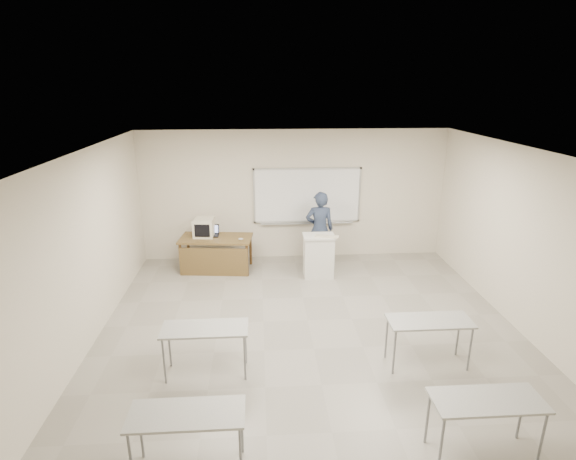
{
  "coord_description": "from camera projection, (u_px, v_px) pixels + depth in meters",
  "views": [
    {
      "loc": [
        -0.81,
        -6.06,
        3.96
      ],
      "look_at": [
        -0.26,
        2.2,
        1.25
      ],
      "focal_mm": 28.0,
      "sensor_mm": 36.0,
      "label": 1
    }
  ],
  "objects": [
    {
      "name": "crt_monitor",
      "position": [
        204.0,
        227.0,
        9.85
      ],
      "size": [
        0.43,
        0.48,
        0.41
      ],
      "rotation": [
        0.0,
        0.0,
        -0.09
      ],
      "color": "beige",
      "rests_on": "instructor_desk"
    },
    {
      "name": "whiteboard",
      "position": [
        307.0,
        196.0,
        10.35
      ],
      "size": [
        2.48,
        0.1,
        1.31
      ],
      "color": "white",
      "rests_on": "floor"
    },
    {
      "name": "presenter",
      "position": [
        320.0,
        229.0,
        9.99
      ],
      "size": [
        0.64,
        0.42,
        1.73
      ],
      "primitive_type": "imported",
      "rotation": [
        0.0,
        0.0,
        3.13
      ],
      "color": "black",
      "rests_on": "floor"
    },
    {
      "name": "laptop",
      "position": [
        212.0,
        233.0,
        9.93
      ],
      "size": [
        0.3,
        0.28,
        0.22
      ],
      "rotation": [
        0.0,
        0.0,
        -0.04
      ],
      "color": "black",
      "rests_on": "instructor_desk"
    },
    {
      "name": "floor",
      "position": [
        314.0,
        349.0,
        7.03
      ],
      "size": [
        7.0,
        8.0,
        0.01
      ],
      "primitive_type": "cube",
      "color": "gray",
      "rests_on": "ground"
    },
    {
      "name": "student_desks",
      "position": [
        328.0,
        363.0,
        5.54
      ],
      "size": [
        4.4,
        2.2,
        0.73
      ],
      "color": "#A6A6A1",
      "rests_on": "floor"
    },
    {
      "name": "instructor_desk",
      "position": [
        216.0,
        247.0,
        9.77
      ],
      "size": [
        1.55,
        0.78,
        0.75
      ],
      "rotation": [
        0.0,
        0.0,
        -0.1
      ],
      "color": "brown",
      "rests_on": "floor"
    },
    {
      "name": "podium",
      "position": [
        318.0,
        256.0,
        9.56
      ],
      "size": [
        0.66,
        0.48,
        0.92
      ],
      "rotation": [
        0.0,
        0.0,
        -0.01
      ],
      "color": "beige",
      "rests_on": "floor"
    },
    {
      "name": "mouse",
      "position": [
        241.0,
        239.0,
        9.65
      ],
      "size": [
        0.12,
        0.08,
        0.04
      ],
      "primitive_type": "ellipsoid",
      "rotation": [
        0.0,
        0.0,
        0.14
      ],
      "color": "#B7BBC0",
      "rests_on": "instructor_desk"
    },
    {
      "name": "keyboard",
      "position": [
        327.0,
        236.0,
        9.31
      ],
      "size": [
        0.51,
        0.29,
        0.03
      ],
      "primitive_type": "cube",
      "rotation": [
        0.0,
        0.0,
        -0.28
      ],
      "color": "beige",
      "rests_on": "podium"
    }
  ]
}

